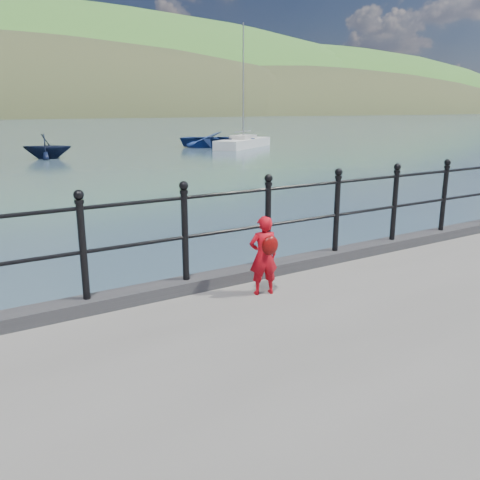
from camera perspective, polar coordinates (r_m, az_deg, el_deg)
ground at (r=7.02m, az=-1.86°, el=-12.13°), size 600.00×600.00×0.00m
kerb at (r=6.48m, az=-1.27°, el=-4.14°), size 60.00×0.30×0.15m
railing at (r=6.28m, az=-1.31°, el=2.35°), size 18.11×0.11×1.20m
far_shore at (r=249.65m, az=-22.69°, el=7.60°), size 830.00×200.00×156.00m
child at (r=5.97m, az=2.69°, el=-1.67°), size 0.39×0.34×0.95m
launch_blue at (r=42.37m, az=-2.46°, el=11.20°), size 7.43×7.31×1.26m
launch_navy at (r=35.05m, az=-20.85°, el=9.80°), size 3.75×3.56×1.55m
sailboat_near at (r=42.07m, az=0.36°, el=10.79°), size 7.04×5.63×9.70m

